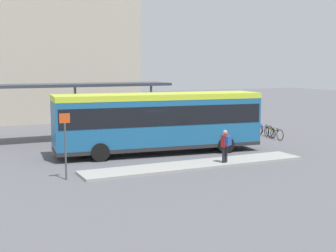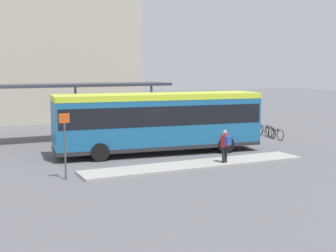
{
  "view_description": "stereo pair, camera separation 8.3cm",
  "coord_description": "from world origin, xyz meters",
  "px_view_note": "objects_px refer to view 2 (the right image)",
  "views": [
    {
      "loc": [
        -10.38,
        -23.01,
        4.73
      ],
      "look_at": [
        0.56,
        0.0,
        1.47
      ],
      "focal_mm": 50.0,
      "sensor_mm": 36.0,
      "label": 1
    },
    {
      "loc": [
        -10.31,
        -23.05,
        4.73
      ],
      "look_at": [
        0.56,
        0.0,
        1.47
      ],
      "focal_mm": 50.0,
      "sensor_mm": 36.0,
      "label": 2
    }
  ],
  "objects_px": {
    "pedestrian_waiting": "(225,144)",
    "bicycle_yellow": "(270,132)",
    "bicycle_black": "(276,134)",
    "potted_planter_near_shelter": "(106,131)",
    "bicycle_orange": "(256,129)",
    "bicycle_blue": "(265,130)",
    "platform_sign": "(65,143)",
    "city_bus": "(159,119)"
  },
  "relations": [
    {
      "from": "bicycle_black",
      "to": "bicycle_yellow",
      "type": "xyz_separation_m",
      "value": [
        0.2,
        0.85,
        -0.03
      ]
    },
    {
      "from": "pedestrian_waiting",
      "to": "platform_sign",
      "type": "bearing_deg",
      "value": 68.92
    },
    {
      "from": "platform_sign",
      "to": "bicycle_yellow",
      "type": "bearing_deg",
      "value": 21.32
    },
    {
      "from": "pedestrian_waiting",
      "to": "bicycle_orange",
      "type": "relative_size",
      "value": 1.04
    },
    {
      "from": "city_bus",
      "to": "bicycle_black",
      "type": "height_order",
      "value": "city_bus"
    },
    {
      "from": "pedestrian_waiting",
      "to": "potted_planter_near_shelter",
      "type": "relative_size",
      "value": 1.05
    },
    {
      "from": "platform_sign",
      "to": "bicycle_orange",
      "type": "bearing_deg",
      "value": 26.52
    },
    {
      "from": "bicycle_yellow",
      "to": "bicycle_orange",
      "type": "distance_m",
      "value": 1.7
    },
    {
      "from": "platform_sign",
      "to": "bicycle_black",
      "type": "bearing_deg",
      "value": 18.71
    },
    {
      "from": "pedestrian_waiting",
      "to": "bicycle_yellow",
      "type": "xyz_separation_m",
      "value": [
        7.48,
        6.28,
        -0.69
      ]
    },
    {
      "from": "pedestrian_waiting",
      "to": "city_bus",
      "type": "bearing_deg",
      "value": 2.62
    },
    {
      "from": "bicycle_black",
      "to": "bicycle_blue",
      "type": "relative_size",
      "value": 0.96
    },
    {
      "from": "bicycle_orange",
      "to": "potted_planter_near_shelter",
      "type": "xyz_separation_m",
      "value": [
        -10.79,
        0.75,
        0.45
      ]
    },
    {
      "from": "bicycle_blue",
      "to": "city_bus",
      "type": "bearing_deg",
      "value": 102.33
    },
    {
      "from": "bicycle_orange",
      "to": "potted_planter_near_shelter",
      "type": "distance_m",
      "value": 10.83
    },
    {
      "from": "bicycle_blue",
      "to": "bicycle_orange",
      "type": "xyz_separation_m",
      "value": [
        -0.08,
        0.85,
        -0.05
      ]
    },
    {
      "from": "pedestrian_waiting",
      "to": "platform_sign",
      "type": "height_order",
      "value": "platform_sign"
    },
    {
      "from": "bicycle_orange",
      "to": "platform_sign",
      "type": "bearing_deg",
      "value": 120.13
    },
    {
      "from": "bicycle_orange",
      "to": "bicycle_yellow",
      "type": "bearing_deg",
      "value": 179.81
    },
    {
      "from": "city_bus",
      "to": "bicycle_yellow",
      "type": "distance_m",
      "value": 9.45
    },
    {
      "from": "potted_planter_near_shelter",
      "to": "bicycle_black",
      "type": "bearing_deg",
      "value": -17.43
    },
    {
      "from": "bicycle_black",
      "to": "potted_planter_near_shelter",
      "type": "relative_size",
      "value": 1.13
    },
    {
      "from": "city_bus",
      "to": "bicycle_blue",
      "type": "bearing_deg",
      "value": 23.34
    },
    {
      "from": "bicycle_black",
      "to": "bicycle_blue",
      "type": "xyz_separation_m",
      "value": [
        0.39,
        1.7,
        0.01
      ]
    },
    {
      "from": "bicycle_blue",
      "to": "platform_sign",
      "type": "height_order",
      "value": "platform_sign"
    },
    {
      "from": "pedestrian_waiting",
      "to": "bicycle_black",
      "type": "height_order",
      "value": "pedestrian_waiting"
    },
    {
      "from": "pedestrian_waiting",
      "to": "bicycle_black",
      "type": "distance_m",
      "value": 9.11
    },
    {
      "from": "pedestrian_waiting",
      "to": "bicycle_yellow",
      "type": "bearing_deg",
      "value": -68.21
    },
    {
      "from": "bicycle_yellow",
      "to": "bicycle_blue",
      "type": "xyz_separation_m",
      "value": [
        0.19,
        0.85,
        0.04
      ]
    },
    {
      "from": "bicycle_black",
      "to": "bicycle_orange",
      "type": "bearing_deg",
      "value": -4.52
    },
    {
      "from": "platform_sign",
      "to": "pedestrian_waiting",
      "type": "bearing_deg",
      "value": -2.86
    },
    {
      "from": "bicycle_blue",
      "to": "potted_planter_near_shelter",
      "type": "height_order",
      "value": "potted_planter_near_shelter"
    },
    {
      "from": "pedestrian_waiting",
      "to": "platform_sign",
      "type": "relative_size",
      "value": 0.57
    },
    {
      "from": "bicycle_black",
      "to": "bicycle_blue",
      "type": "bearing_deg",
      "value": -10.53
    },
    {
      "from": "bicycle_yellow",
      "to": "bicycle_blue",
      "type": "bearing_deg",
      "value": 176.3
    },
    {
      "from": "potted_planter_near_shelter",
      "to": "platform_sign",
      "type": "bearing_deg",
      "value": -117.93
    },
    {
      "from": "bicycle_blue",
      "to": "platform_sign",
      "type": "relative_size",
      "value": 0.63
    },
    {
      "from": "pedestrian_waiting",
      "to": "bicycle_yellow",
      "type": "height_order",
      "value": "pedestrian_waiting"
    },
    {
      "from": "city_bus",
      "to": "potted_planter_near_shelter",
      "type": "xyz_separation_m",
      "value": [
        -1.59,
        4.5,
        -1.12
      ]
    },
    {
      "from": "bicycle_yellow",
      "to": "bicycle_blue",
      "type": "distance_m",
      "value": 0.87
    },
    {
      "from": "bicycle_black",
      "to": "platform_sign",
      "type": "distance_m",
      "value": 15.78
    },
    {
      "from": "bicycle_yellow",
      "to": "platform_sign",
      "type": "relative_size",
      "value": 0.55
    }
  ]
}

